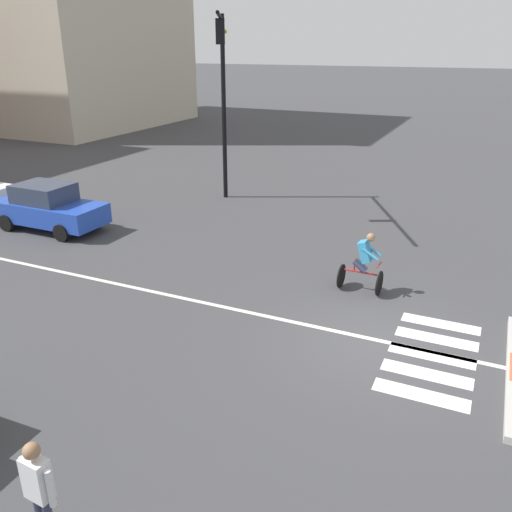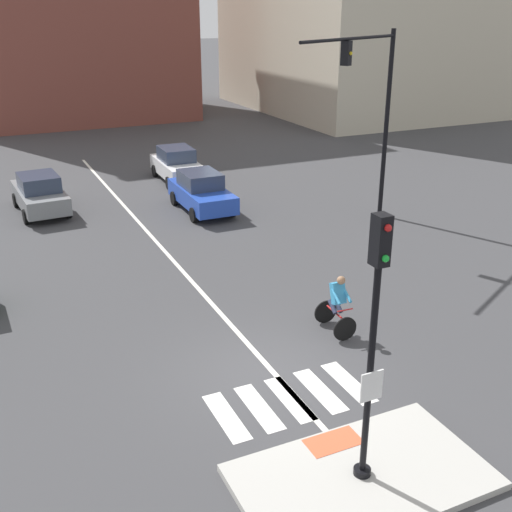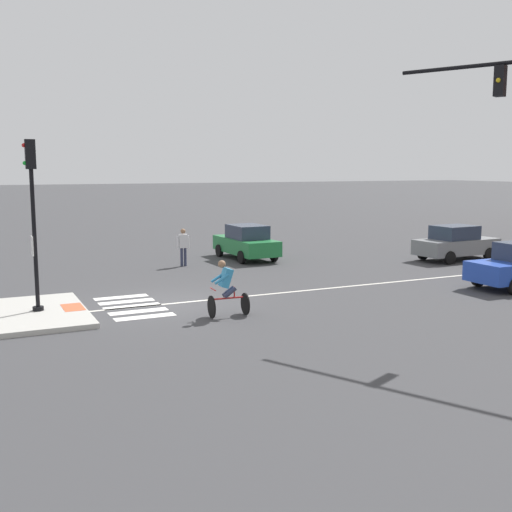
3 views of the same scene
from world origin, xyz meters
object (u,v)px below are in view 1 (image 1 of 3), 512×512
traffic_light_mast (223,83)px  pedestrian_at_curb_left (39,487)px  car_blue_eastbound_far (48,207)px  cyclist (364,261)px

traffic_light_mast → pedestrian_at_curb_left: size_ratio=4.36×
traffic_light_mast → pedestrian_at_curb_left: traffic_light_mast is taller
traffic_light_mast → car_blue_eastbound_far: traffic_light_mast is taller
car_blue_eastbound_far → pedestrian_at_curb_left: size_ratio=2.46×
traffic_light_mast → cyclist: 10.08m
car_blue_eastbound_far → traffic_light_mast: bearing=-38.4°
traffic_light_mast → cyclist: (-5.85, -7.21, -3.94)m
car_blue_eastbound_far → cyclist: cyclist is taller
cyclist → pedestrian_at_curb_left: 9.62m
pedestrian_at_curb_left → cyclist: bearing=-11.1°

